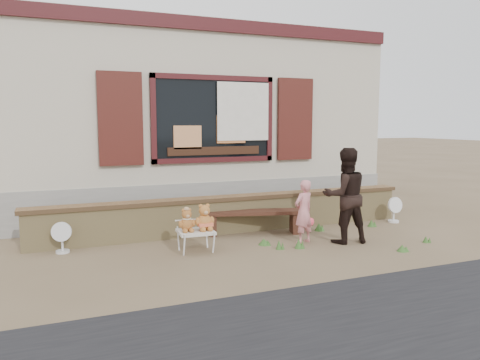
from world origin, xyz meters
name	(u,v)px	position (x,y,z in m)	size (l,w,h in m)	color
ground	(254,245)	(0.00, 0.00, 0.00)	(80.00, 80.00, 0.00)	brown
shopfront	(181,122)	(0.00, 4.49, 2.00)	(8.04, 5.13, 4.00)	#AAA189
brick_wall	(232,213)	(0.00, 1.00, 0.34)	(7.10, 0.36, 0.67)	tan
bench	(254,217)	(0.31, 0.69, 0.31)	(1.70, 0.79, 0.43)	#331B12
folding_chair	(196,232)	(-0.99, -0.01, 0.30)	(0.56, 0.50, 0.33)	beige
teddy_bear_left	(187,220)	(-1.13, -0.01, 0.51)	(0.27, 0.23, 0.36)	brown
teddy_bear_right	(204,217)	(-0.85, -0.02, 0.54)	(0.31, 0.26, 0.42)	#995F2A
child	(304,212)	(0.82, -0.18, 0.53)	(0.38, 0.25, 1.05)	pink
adult	(345,196)	(1.46, -0.41, 0.79)	(0.77, 0.60, 1.58)	black
fan_left	(62,237)	(-2.91, 0.69, 0.24)	(0.31, 0.21, 0.49)	silver
fan_right	(394,210)	(3.29, 0.53, 0.26)	(0.32, 0.22, 0.51)	silver
grass_tufts	(326,237)	(1.25, -0.21, 0.06)	(2.70, 1.84, 0.16)	#365D25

